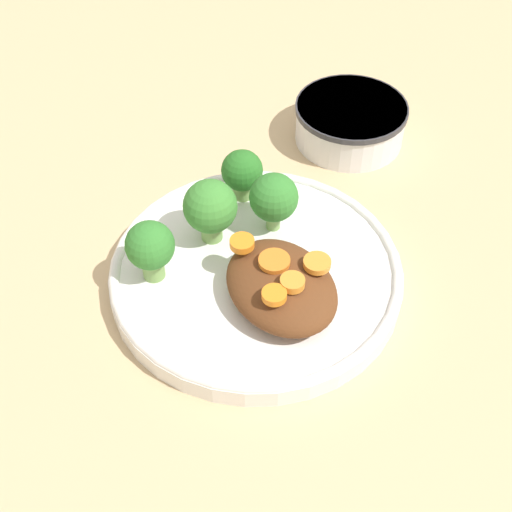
# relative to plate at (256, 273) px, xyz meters

# --- Properties ---
(ground_plane) EXTENTS (4.00, 4.00, 0.00)m
(ground_plane) POSITION_rel_plate_xyz_m (0.00, 0.00, -0.01)
(ground_plane) COLOR tan
(plate) EXTENTS (0.25, 0.25, 0.02)m
(plate) POSITION_rel_plate_xyz_m (0.00, 0.00, 0.00)
(plate) COLOR white
(plate) RESTS_ON ground_plane
(dip_bowl) EXTENTS (0.12, 0.12, 0.04)m
(dip_bowl) POSITION_rel_plate_xyz_m (-0.13, 0.19, 0.01)
(dip_bowl) COLOR silver
(dip_bowl) RESTS_ON ground_plane
(stew_mound) EXTENTS (0.11, 0.08, 0.03)m
(stew_mound) POSITION_rel_plate_xyz_m (0.04, 0.00, 0.02)
(stew_mound) COLOR #5B3319
(stew_mound) RESTS_ON plate
(broccoli_floret_0) EXTENTS (0.05, 0.05, 0.06)m
(broccoli_floret_0) POSITION_rel_plate_xyz_m (-0.05, -0.02, 0.04)
(broccoli_floret_0) COLOR #759E51
(broccoli_floret_0) RESTS_ON plate
(broccoli_floret_1) EXTENTS (0.04, 0.04, 0.06)m
(broccoli_floret_1) POSITION_rel_plate_xyz_m (-0.04, -0.08, 0.04)
(broccoli_floret_1) COLOR #759E51
(broccoli_floret_1) RESTS_ON plate
(broccoli_floret_2) EXTENTS (0.04, 0.04, 0.05)m
(broccoli_floret_2) POSITION_rel_plate_xyz_m (-0.09, 0.04, 0.04)
(broccoli_floret_2) COLOR #759E51
(broccoli_floret_2) RESTS_ON plate
(broccoli_floret_3) EXTENTS (0.04, 0.04, 0.06)m
(broccoli_floret_3) POSITION_rel_plate_xyz_m (-0.04, 0.04, 0.04)
(broccoli_floret_3) COLOR #7FA85B
(broccoli_floret_3) RESTS_ON plate
(carrot_slice_0) EXTENTS (0.02, 0.02, 0.01)m
(carrot_slice_0) POSITION_rel_plate_xyz_m (0.06, -0.02, 0.04)
(carrot_slice_0) COLOR orange
(carrot_slice_0) RESTS_ON stew_mound
(carrot_slice_1) EXTENTS (0.03, 0.03, 0.00)m
(carrot_slice_1) POSITION_rel_plate_xyz_m (0.03, 0.00, 0.04)
(carrot_slice_1) COLOR orange
(carrot_slice_1) RESTS_ON stew_mound
(carrot_slice_2) EXTENTS (0.02, 0.02, 0.01)m
(carrot_slice_2) POSITION_rel_plate_xyz_m (0.05, 0.03, 0.04)
(carrot_slice_2) COLOR orange
(carrot_slice_2) RESTS_ON stew_mound
(carrot_slice_3) EXTENTS (0.02, 0.02, 0.01)m
(carrot_slice_3) POSITION_rel_plate_xyz_m (0.00, -0.01, 0.04)
(carrot_slice_3) COLOR orange
(carrot_slice_3) RESTS_ON stew_mound
(carrot_slice_4) EXTENTS (0.02, 0.02, 0.01)m
(carrot_slice_4) POSITION_rel_plate_xyz_m (0.06, 0.00, 0.04)
(carrot_slice_4) COLOR orange
(carrot_slice_4) RESTS_ON stew_mound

